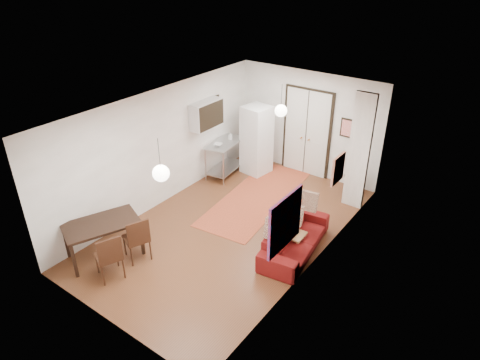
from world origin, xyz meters
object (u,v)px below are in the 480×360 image
Objects in this scene: sofa at (295,238)px; fridge at (257,140)px; coffee_table at (287,233)px; dining_chair_far at (112,249)px; dining_table at (101,227)px; dining_chair_near at (139,232)px; black_side_chair at (353,175)px; kitchen_counter at (225,153)px.

fridge is (-2.73, 2.57, 0.66)m from sofa.
dining_chair_far is at bearing -129.10° from coffee_table.
dining_table is (-0.38, -5.04, -0.25)m from fridge.
coffee_table is 3.10m from dining_chair_near.
dining_table is 1.67× the size of dining_chair_far.
fridge is (-2.49, 2.49, 0.68)m from coffee_table.
sofa is 2.56× the size of black_side_chair.
dining_chair_far is 1.21× the size of black_side_chair.
dining_table is at bearing 120.36° from sofa.
dining_chair_near is at bearing -86.07° from kitchen_counter.
dining_table is at bearing -30.57° from dining_chair_near.
sofa is at bearing 67.44° from black_side_chair.
sofa is 1.09× the size of fridge.
sofa is 0.25m from coffee_table.
fridge reaches higher than dining_chair_near.
black_side_chair is at bearing 61.17° from dining_table.
dining_chair_near is (0.22, -4.58, -0.39)m from fridge.
black_side_chair is at bearing 179.50° from dining_chair_far.
fridge is 5.06m from dining_table.
dining_chair_near is 1.00× the size of dining_chair_far.
dining_chair_far is (0.22, -5.28, -0.39)m from fridge.
dining_table is at bearing -94.96° from kitchen_counter.
kitchen_counter reaches higher than black_side_chair.
dining_chair_far is (0.60, -0.25, -0.14)m from dining_table.
dining_table is (0.23, -4.40, 0.07)m from kitchen_counter.
black_side_chair is (2.69, 0.55, -0.49)m from fridge.
sofa is at bearing 38.36° from dining_table.
coffee_table is 3.05m from black_side_chair.
black_side_chair is (3.31, 1.19, -0.17)m from kitchen_counter.
dining_table is (-3.11, -2.46, 0.41)m from sofa.
dining_chair_near is (-2.27, -2.09, 0.28)m from coffee_table.
fridge reaches higher than black_side_chair.
coffee_table is at bearing 62.94° from black_side_chair.
fridge is 2.79m from black_side_chair.
sofa is at bearing 151.17° from dining_chair_near.
dining_chair_far is at bearing -22.51° from dining_table.
dining_chair_near is (0.60, 0.45, -0.14)m from dining_table.
coffee_table is at bearing 63.07° from sofa.
dining_chair_far is at bearing -79.66° from fridge.
black_side_chair is at bearing 11.75° from kitchen_counter.
fridge is 4.61m from dining_chair_near.
dining_chair_far reaches higher than sofa.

